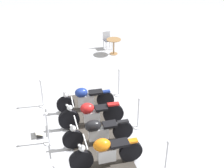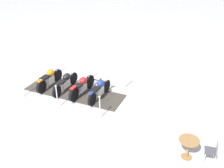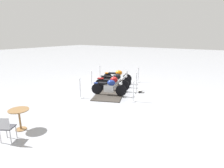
% 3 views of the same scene
% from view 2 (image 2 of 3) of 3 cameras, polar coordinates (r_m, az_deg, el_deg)
% --- Properties ---
extents(ground_plane, '(80.00, 80.00, 0.00)m').
position_cam_2_polar(ground_plane, '(13.64, -8.05, -1.83)').
color(ground_plane, '#A8AAB2').
extents(display_platform, '(5.27, 3.38, 0.04)m').
position_cam_2_polar(display_platform, '(13.63, -8.06, -1.75)').
color(display_platform, '#38332D').
rests_on(display_platform, ground_plane).
extents(motorcycle_navy, '(0.93, 1.97, 0.92)m').
position_cam_2_polar(motorcycle_navy, '(12.80, -2.60, -1.08)').
color(motorcycle_navy, black).
rests_on(motorcycle_navy, display_platform).
extents(motorcycle_maroon, '(0.92, 2.08, 1.01)m').
position_cam_2_polar(motorcycle_maroon, '(13.20, -6.35, -0.34)').
color(motorcycle_maroon, black).
rests_on(motorcycle_maroon, display_platform).
extents(motorcycle_black, '(1.02, 2.06, 0.93)m').
position_cam_2_polar(motorcycle_black, '(13.66, -9.81, 0.53)').
color(motorcycle_black, black).
rests_on(motorcycle_black, display_platform).
extents(motorcycle_copper, '(0.95, 1.97, 0.97)m').
position_cam_2_polar(motorcycle_copper, '(14.15, -13.13, 1.23)').
color(motorcycle_copper, black).
rests_on(motorcycle_copper, display_platform).
extents(stanchion_right_front, '(0.32, 0.32, 1.10)m').
position_cam_2_polar(stanchion_right_front, '(13.75, 2.68, 0.45)').
color(stanchion_right_front, silver).
rests_on(stanchion_right_front, ground_plane).
extents(stanchion_left_front, '(0.36, 0.36, 1.12)m').
position_cam_2_polar(stanchion_left_front, '(11.49, -2.59, -5.90)').
color(stanchion_left_front, silver).
rests_on(stanchion_left_front, ground_plane).
extents(stanchion_left_mid, '(0.31, 0.31, 1.15)m').
position_cam_2_polar(stanchion_left_mid, '(12.42, -11.59, -3.31)').
color(stanchion_left_mid, silver).
rests_on(stanchion_left_mid, ground_plane).
extents(stanchion_left_rear, '(0.31, 0.31, 1.15)m').
position_cam_2_polar(stanchion_left_rear, '(13.66, -19.08, -1.29)').
color(stanchion_left_rear, silver).
rests_on(stanchion_left_rear, ground_plane).
extents(stanchion_right_mid, '(0.34, 0.34, 1.12)m').
position_cam_2_polar(stanchion_right_mid, '(14.57, -5.24, 1.99)').
color(stanchion_right_mid, silver).
rests_on(stanchion_right_mid, ground_plane).
extents(stanchion_right_rear, '(0.35, 0.35, 1.09)m').
position_cam_2_polar(stanchion_right_rear, '(15.65, -12.20, 3.27)').
color(stanchion_right_rear, silver).
rests_on(stanchion_right_rear, ground_plane).
extents(info_placard, '(0.44, 0.36, 0.19)m').
position_cam_2_polar(info_placard, '(14.72, -3.19, 1.11)').
color(info_placard, '#333338').
rests_on(info_placard, ground_plane).
extents(cafe_table, '(0.71, 0.71, 0.78)m').
position_cam_2_polar(cafe_table, '(9.82, 16.02, -12.28)').
color(cafe_table, olive).
rests_on(cafe_table, ground_plane).
extents(cafe_chair_near_table, '(0.55, 0.55, 0.88)m').
position_cam_2_polar(cafe_chair_near_table, '(9.94, 20.78, -13.06)').
color(cafe_chair_near_table, '#B7B7BC').
rests_on(cafe_chair_near_table, ground_plane).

